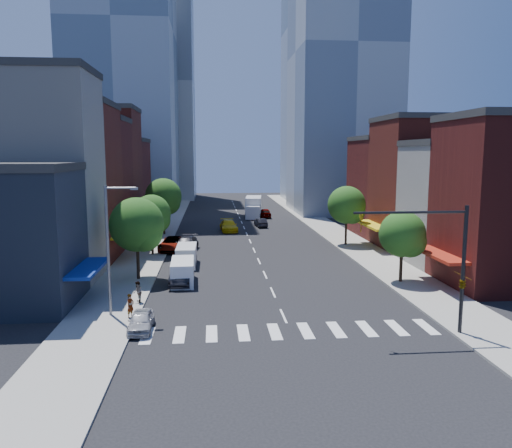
{
  "coord_description": "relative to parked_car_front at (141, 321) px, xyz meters",
  "views": [
    {
      "loc": [
        -4.9,
        -33.23,
        11.25
      ],
      "look_at": [
        -0.96,
        10.73,
        5.0
      ],
      "focal_mm": 35.0,
      "sensor_mm": 36.0,
      "label": 1
    }
  ],
  "objects": [
    {
      "name": "ground",
      "position": [
        9.5,
        2.0,
        -0.64
      ],
      "size": [
        220.0,
        220.0,
        0.0
      ],
      "primitive_type": "plane",
      "color": "black",
      "rests_on": "ground"
    },
    {
      "name": "sidewalk_left",
      "position": [
        -3.0,
        42.0,
        -0.56
      ],
      "size": [
        5.0,
        120.0,
        0.15
      ],
      "primitive_type": "cube",
      "color": "gray",
      "rests_on": "ground"
    },
    {
      "name": "sidewalk_right",
      "position": [
        22.0,
        42.0,
        -0.56
      ],
      "size": [
        5.0,
        120.0,
        0.15
      ],
      "primitive_type": "cube",
      "color": "gray",
      "rests_on": "ground"
    },
    {
      "name": "crosswalk",
      "position": [
        9.5,
        -1.0,
        -0.63
      ],
      "size": [
        19.0,
        3.0,
        0.01
      ],
      "primitive_type": "cube",
      "color": "silver",
      "rests_on": "ground"
    },
    {
      "name": "bldg_left_1",
      "position": [
        -11.5,
        14.0,
        8.36
      ],
      "size": [
        12.0,
        8.0,
        18.0
      ],
      "primitive_type": "cube",
      "color": "beige",
      "rests_on": "ground"
    },
    {
      "name": "bldg_left_2",
      "position": [
        -11.5,
        22.5,
        7.36
      ],
      "size": [
        12.0,
        9.0,
        16.0
      ],
      "primitive_type": "cube",
      "color": "#591A15",
      "rests_on": "ground"
    },
    {
      "name": "bldg_left_3",
      "position": [
        -11.5,
        31.0,
        6.86
      ],
      "size": [
        12.0,
        8.0,
        15.0
      ],
      "primitive_type": "cube",
      "color": "#4B1512",
      "rests_on": "ground"
    },
    {
      "name": "bldg_left_4",
      "position": [
        -11.5,
        39.5,
        7.86
      ],
      "size": [
        12.0,
        9.0,
        17.0
      ],
      "primitive_type": "cube",
      "color": "#591A15",
      "rests_on": "ground"
    },
    {
      "name": "bldg_left_5",
      "position": [
        -11.5,
        49.0,
        5.86
      ],
      "size": [
        12.0,
        10.0,
        13.0
      ],
      "primitive_type": "cube",
      "color": "#4B1512",
      "rests_on": "ground"
    },
    {
      "name": "bldg_right_1",
      "position": [
        30.5,
        17.0,
        5.36
      ],
      "size": [
        12.0,
        8.0,
        12.0
      ],
      "primitive_type": "cube",
      "color": "beige",
      "rests_on": "ground"
    },
    {
      "name": "bldg_right_2",
      "position": [
        30.5,
        26.0,
        6.86
      ],
      "size": [
        12.0,
        10.0,
        15.0
      ],
      "primitive_type": "cube",
      "color": "#591A15",
      "rests_on": "ground"
    },
    {
      "name": "bldg_right_3",
      "position": [
        30.5,
        36.0,
        5.86
      ],
      "size": [
        12.0,
        10.0,
        13.0
      ],
      "primitive_type": "cube",
      "color": "#4B1512",
      "rests_on": "ground"
    },
    {
      "name": "tower_nw",
      "position": [
        -12.5,
        72.0,
        34.36
      ],
      "size": [
        20.0,
        22.0,
        70.0
      ],
      "primitive_type": "cube",
      "color": "#8C99A8",
      "rests_on": "ground"
    },
    {
      "name": "tower_ne",
      "position": [
        29.5,
        64.0,
        29.36
      ],
      "size": [
        18.0,
        20.0,
        60.0
      ],
      "primitive_type": "cube",
      "color": "#9EA5AD",
      "rests_on": "ground"
    },
    {
      "name": "tower_far_e",
      "position": [
        33.5,
        87.0,
        39.36
      ],
      "size": [
        22.0,
        22.0,
        80.0
      ],
      "primitive_type": "cube",
      "color": "#8C99A8",
      "rests_on": "ground"
    },
    {
      "name": "tower_far_w",
      "position": [
        -8.5,
        97.0,
        27.36
      ],
      "size": [
        18.0,
        18.0,
        56.0
      ],
      "primitive_type": "cube",
      "color": "#9EA5AD",
      "rests_on": "ground"
    },
    {
      "name": "traffic_signal",
      "position": [
        19.44,
        -2.5,
        3.52
      ],
      "size": [
        7.24,
        2.24,
        8.0
      ],
      "color": "black",
      "rests_on": "sidewalk_right"
    },
    {
      "name": "streetlight",
      "position": [
        -2.31,
        3.0,
        4.64
      ],
      "size": [
        2.25,
        0.25,
        9.0
      ],
      "color": "slate",
      "rests_on": "sidewalk_left"
    },
    {
      "name": "tree_left_near",
      "position": [
        -1.85,
        12.92,
        4.23
      ],
      "size": [
        4.8,
        4.8,
        7.3
      ],
      "color": "black",
      "rests_on": "sidewalk_left"
    },
    {
      "name": "tree_left_mid",
      "position": [
        -1.85,
        23.92,
        3.89
      ],
      "size": [
        4.2,
        4.2,
        6.65
      ],
      "color": "black",
      "rests_on": "sidewalk_left"
    },
    {
      "name": "tree_left_far",
      "position": [
        -1.85,
        37.92,
        4.56
      ],
      "size": [
        5.0,
        5.0,
        7.75
      ],
      "color": "black",
      "rests_on": "sidewalk_left"
    },
    {
      "name": "tree_right_near",
      "position": [
        21.15,
        9.92,
        3.55
      ],
      "size": [
        4.0,
        4.0,
        6.2
      ],
      "color": "black",
      "rests_on": "sidewalk_right"
    },
    {
      "name": "tree_right_far",
      "position": [
        21.15,
        27.92,
        4.23
      ],
      "size": [
        4.6,
        4.6,
        7.2
      ],
      "color": "black",
      "rests_on": "sidewalk_right"
    },
    {
      "name": "parked_car_front",
      "position": [
        0.0,
        0.0,
        0.0
      ],
      "size": [
        1.56,
        3.77,
        1.28
      ],
      "primitive_type": "imported",
      "rotation": [
        0.0,
        0.0,
        0.02
      ],
      "color": "#A2A2A6",
      "rests_on": "ground"
    },
    {
      "name": "parked_car_second",
      "position": [
        1.91,
        11.4,
        0.19
      ],
      "size": [
        1.91,
        5.08,
        1.65
      ],
      "primitive_type": "imported",
      "rotation": [
        0.0,
        0.0,
        -0.03
      ],
      "color": "black",
      "rests_on": "ground"
    },
    {
      "name": "parked_car_third",
      "position": [
        0.0,
        26.51,
        0.18
      ],
      "size": [
        3.26,
        6.1,
        1.63
      ],
      "primitive_type": "imported",
      "rotation": [
        0.0,
        0.0,
        -0.1
      ],
      "color": "#999999",
      "rests_on": "ground"
    },
    {
      "name": "parked_car_rear",
      "position": [
        1.61,
        26.25,
        0.18
      ],
      "size": [
        2.97,
        5.89,
        1.64
      ],
      "primitive_type": "imported",
      "rotation": [
        0.0,
        0.0,
        -0.12
      ],
      "color": "black",
      "rests_on": "ground"
    },
    {
      "name": "cargo_van_near",
      "position": [
        2.0,
        11.56,
        0.38
      ],
      "size": [
        2.1,
        4.88,
        2.05
      ],
      "rotation": [
        0.0,
        0.0,
        0.03
      ],
      "color": "white",
      "rests_on": "ground"
    },
    {
      "name": "cargo_van_far",
      "position": [
        2.0,
        18.52,
        0.38
      ],
      "size": [
        1.99,
        4.82,
        2.05
      ],
      "rotation": [
        0.0,
        0.0,
        -0.01
      ],
      "color": "white",
      "rests_on": "ground"
    },
    {
      "name": "taxi",
      "position": [
        7.04,
        40.64,
        0.18
      ],
      "size": [
        2.69,
        5.78,
        1.63
      ],
      "primitive_type": "imported",
      "rotation": [
        0.0,
        0.0,
        0.07
      ],
      "color": "yellow",
      "rests_on": "ground"
    },
    {
      "name": "traffic_car_oncoming",
      "position": [
        12.12,
        44.64,
        0.03
      ],
      "size": [
        1.84,
        4.16,
        1.33
      ],
      "primitive_type": "imported",
      "rotation": [
        0.0,
        0.0,
        3.25
      ],
      "color": "black",
      "rests_on": "ground"
    },
    {
      "name": "traffic_car_far",
      "position": [
        13.99,
        55.92,
        0.17
      ],
      "size": [
        1.97,
        4.77,
        1.62
      ],
      "primitive_type": "imported",
      "rotation": [
        0.0,
        0.0,
        3.15
      ],
      "color": "#999999",
      "rests_on": "ground"
    },
    {
      "name": "box_truck",
      "position": [
        12.0,
        56.73,
        1.05
      ],
      "size": [
        3.57,
        9.1,
        3.57
      ],
      "rotation": [
        0.0,
        0.0,
        -0.11
      ],
      "color": "silver",
      "rests_on": "ground"
    },
    {
      "name": "pedestrian_near",
      "position": [
        -1.0,
        2.22,
        0.33
      ],
      "size": [
        0.65,
        0.72,
        1.64
      ],
      "primitive_type": "imported",
      "rotation": [
        0.0,
        0.0,
        1.01
      ],
      "color": "#999999",
      "rests_on": "sidewalk_left"
    },
    {
      "name": "pedestrian_far",
      "position": [
        -1.0,
        5.63,
        0.33
      ],
      "size": [
        0.75,
        0.89,
        1.63
      ],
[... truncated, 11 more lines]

